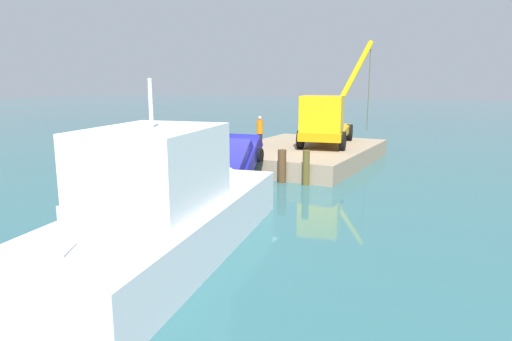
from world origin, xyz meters
TOP-DOWN VIEW (x-y plane):
  - ground at (0.00, 0.00)m, footprint 200.00×200.00m
  - dock at (-6.97, 0.00)m, footprint 10.17×7.04m
  - crane_truck at (-7.65, 1.09)m, footprint 9.87×3.58m
  - dock_worker at (-5.44, -1.95)m, footprint 0.34×0.34m
  - salvaged_car at (0.05, -0.57)m, footprint 4.06×2.44m
  - moored_yacht at (6.22, 1.80)m, footprint 12.09×5.73m
  - piling_near at (-1.41, -2.33)m, footprint 0.42×0.42m
  - piling_mid at (-1.76, -1.15)m, footprint 0.41×0.41m
  - piling_far at (-1.72, 1.15)m, footprint 0.38×0.38m
  - piling_end at (-1.75, 2.32)m, footprint 0.31×0.31m

SIDE VIEW (x-z plane):
  - ground at x=0.00m, z-range 0.00..0.00m
  - dock at x=-6.97m, z-range 0.00..0.93m
  - moored_yacht at x=6.22m, z-range -2.48..3.62m
  - salvaged_car at x=0.05m, z-range -1.01..2.29m
  - piling_far at x=-1.72m, z-range 0.00..1.51m
  - piling_end at x=-1.75m, z-range 0.00..1.56m
  - piling_near at x=-1.41m, z-range 0.00..1.96m
  - piling_mid at x=-1.76m, z-range 0.00..2.05m
  - dock_worker at x=-5.44m, z-range 0.95..2.67m
  - crane_truck at x=-7.65m, z-range -0.78..5.47m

